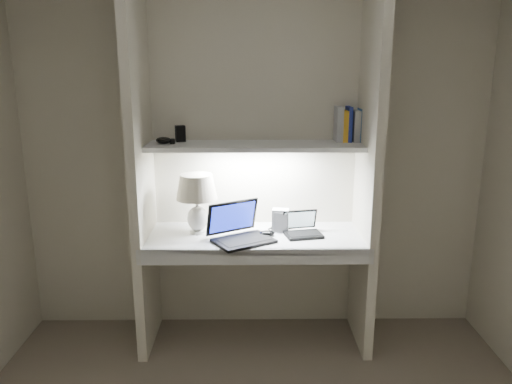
{
  "coord_description": "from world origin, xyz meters",
  "views": [
    {
      "loc": [
        -0.03,
        -1.91,
        1.86
      ],
      "look_at": [
        0.01,
        1.05,
        1.11
      ],
      "focal_mm": 35.0,
      "sensor_mm": 36.0,
      "label": 1
    }
  ],
  "objects_px": {
    "table_lamp": "(197,194)",
    "speaker": "(281,220)",
    "book_row": "(351,125)",
    "laptop_netbook": "(302,229)",
    "laptop_main": "(239,232)"
  },
  "relations": [
    {
      "from": "speaker",
      "to": "book_row",
      "type": "bearing_deg",
      "value": 24.93
    },
    {
      "from": "table_lamp",
      "to": "speaker",
      "type": "distance_m",
      "value": 0.59
    },
    {
      "from": "laptop_main",
      "to": "book_row",
      "type": "height_order",
      "value": "book_row"
    },
    {
      "from": "table_lamp",
      "to": "laptop_netbook",
      "type": "bearing_deg",
      "value": -3.55
    },
    {
      "from": "book_row",
      "to": "laptop_netbook",
      "type": "bearing_deg",
      "value": -149.5
    },
    {
      "from": "book_row",
      "to": "table_lamp",
      "type": "bearing_deg",
      "value": -171.51
    },
    {
      "from": "table_lamp",
      "to": "laptop_main",
      "type": "xyz_separation_m",
      "value": [
        0.28,
        -0.14,
        -0.22
      ]
    },
    {
      "from": "laptop_main",
      "to": "laptop_netbook",
      "type": "height_order",
      "value": "laptop_main"
    },
    {
      "from": "laptop_netbook",
      "to": "book_row",
      "type": "distance_m",
      "value": 0.77
    },
    {
      "from": "speaker",
      "to": "book_row",
      "type": "distance_m",
      "value": 0.8
    },
    {
      "from": "laptop_main",
      "to": "speaker",
      "type": "height_order",
      "value": "laptop_main"
    },
    {
      "from": "speaker",
      "to": "book_row",
      "type": "xyz_separation_m",
      "value": [
        0.47,
        0.13,
        0.63
      ]
    },
    {
      "from": "speaker",
      "to": "table_lamp",
      "type": "bearing_deg",
      "value": -167.52
    },
    {
      "from": "table_lamp",
      "to": "book_row",
      "type": "height_order",
      "value": "book_row"
    },
    {
      "from": "laptop_main",
      "to": "speaker",
      "type": "relative_size",
      "value": 3.0
    }
  ]
}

